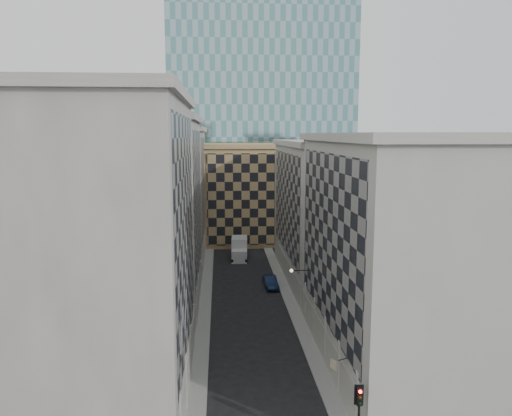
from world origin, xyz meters
name	(u,v)px	position (x,y,z in m)	size (l,w,h in m)	color
sidewalk_west	(205,309)	(-5.25, 30.00, 0.07)	(1.50, 100.00, 0.15)	gray
sidewalk_east	(292,306)	(5.25, 30.00, 0.07)	(1.50, 100.00, 0.15)	gray
bldg_left_a	(122,249)	(-10.88, 11.00, 11.82)	(10.80, 22.80, 23.70)	gray
bldg_left_b	(157,212)	(-10.88, 33.00, 11.32)	(10.80, 22.80, 22.70)	#9B9990
bldg_left_c	(174,194)	(-10.88, 55.00, 10.83)	(10.80, 22.80, 21.70)	gray
bldg_right_a	(381,251)	(10.88, 15.00, 10.32)	(10.80, 26.80, 20.70)	#AAA79C
bldg_right_b	(320,210)	(10.89, 42.00, 9.85)	(10.80, 28.80, 19.70)	#AAA79C
tan_block	(248,193)	(2.00, 67.90, 9.44)	(16.80, 14.80, 18.80)	tan
church_tower	(234,104)	(0.00, 82.00, 26.95)	(7.20, 7.20, 51.50)	#2A2620
flagpoles_left	(184,319)	(-5.90, 6.00, 8.00)	(0.10, 6.33, 2.33)	gray
bracket_lamp	(293,271)	(4.38, 24.00, 6.20)	(1.98, 0.36, 0.36)	black
traffic_light	(359,406)	(5.34, 1.73, 3.56)	(0.60, 0.52, 4.76)	black
box_truck	(239,250)	(-0.17, 53.92, 1.52)	(2.90, 6.48, 3.49)	silver
dark_car	(270,282)	(3.37, 37.84, 0.77)	(1.64, 4.70, 1.55)	#101E3C
shop_sign	(335,364)	(4.96, 6.97, 3.83)	(1.27, 0.69, 0.81)	black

